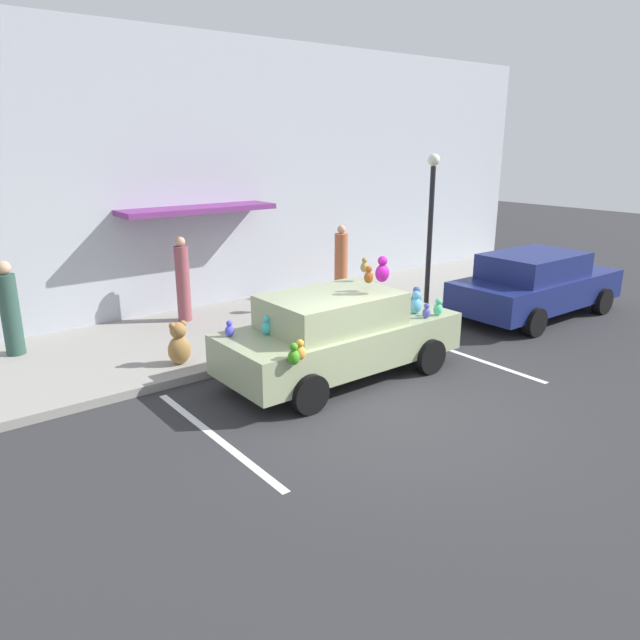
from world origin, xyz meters
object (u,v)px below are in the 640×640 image
(plush_covered_car, at_px, (339,334))
(pedestrian_walking_past, at_px, (183,281))
(teddy_bear_on_sidewalk, at_px, (179,344))
(street_lamp_post, at_px, (431,215))
(pedestrian_near_shopfront, at_px, (10,311))
(pedestrian_by_lamp, at_px, (341,264))
(parked_sedan_behind, at_px, (536,284))

(plush_covered_car, bearing_deg, pedestrian_walking_past, 100.68)
(plush_covered_car, height_order, teddy_bear_on_sidewalk, plush_covered_car)
(pedestrian_walking_past, bearing_deg, street_lamp_post, -27.08)
(pedestrian_near_shopfront, height_order, pedestrian_by_lamp, pedestrian_by_lamp)
(parked_sedan_behind, xyz_separation_m, pedestrian_near_shopfront, (-10.49, 4.25, 0.20))
(teddy_bear_on_sidewalk, relative_size, pedestrian_near_shopfront, 0.45)
(teddy_bear_on_sidewalk, bearing_deg, parked_sedan_behind, -12.64)
(parked_sedan_behind, height_order, pedestrian_by_lamp, pedestrian_by_lamp)
(teddy_bear_on_sidewalk, bearing_deg, pedestrian_walking_past, 62.58)
(street_lamp_post, height_order, pedestrian_near_shopfront, street_lamp_post)
(teddy_bear_on_sidewalk, bearing_deg, plush_covered_car, -42.58)
(pedestrian_walking_past, distance_m, pedestrian_by_lamp, 4.16)
(pedestrian_near_shopfront, bearing_deg, teddy_bear_on_sidewalk, -46.92)
(street_lamp_post, bearing_deg, parked_sedan_behind, -42.82)
(plush_covered_car, bearing_deg, pedestrian_near_shopfront, 135.11)
(plush_covered_car, bearing_deg, pedestrian_by_lamp, 49.88)
(teddy_bear_on_sidewalk, bearing_deg, pedestrian_near_shopfront, 133.08)
(parked_sedan_behind, relative_size, pedestrian_by_lamp, 2.45)
(teddy_bear_on_sidewalk, xyz_separation_m, pedestrian_walking_past, (1.29, 2.48, 0.52))
(street_lamp_post, xyz_separation_m, pedestrian_walking_past, (-5.10, 2.61, -1.34))
(parked_sedan_behind, relative_size, pedestrian_near_shopfront, 2.54)
(parked_sedan_behind, height_order, street_lamp_post, street_lamp_post)
(teddy_bear_on_sidewalk, distance_m, pedestrian_near_shopfront, 3.31)
(pedestrian_near_shopfront, distance_m, pedestrian_walking_past, 3.53)
(pedestrian_walking_past, bearing_deg, parked_sedan_behind, -31.90)
(pedestrian_walking_past, bearing_deg, pedestrian_near_shopfront, -178.56)
(street_lamp_post, bearing_deg, pedestrian_walking_past, 152.92)
(teddy_bear_on_sidewalk, distance_m, pedestrian_walking_past, 2.85)
(teddy_bear_on_sidewalk, bearing_deg, pedestrian_by_lamp, 19.77)
(parked_sedan_behind, xyz_separation_m, pedestrian_walking_past, (-6.97, 4.34, 0.25))
(teddy_bear_on_sidewalk, xyz_separation_m, pedestrian_near_shopfront, (-2.24, 2.40, 0.48))
(pedestrian_walking_past, bearing_deg, pedestrian_by_lamp, -7.46)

